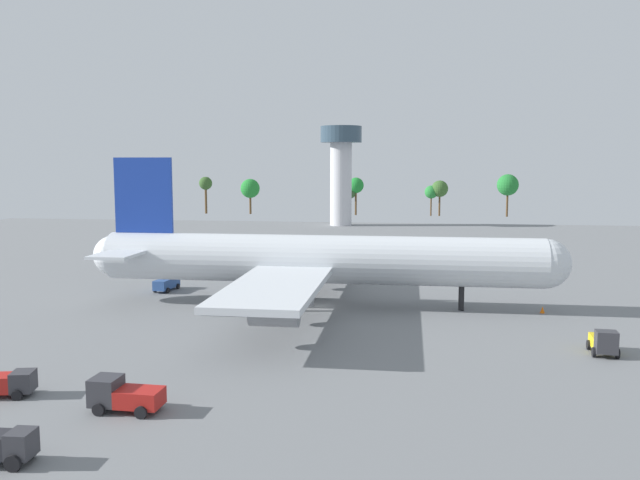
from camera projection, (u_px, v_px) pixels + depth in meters
ground_plane at (320, 306)px, 83.65m from camera, size 242.89×242.89×0.00m
cargo_airplane at (318, 260)px, 83.00m from camera, size 60.72×53.76×18.84m
fuel_truck at (2, 383)px, 50.97m from camera, size 5.31×3.13×1.96m
baggage_tug at (167, 283)px, 93.78m from camera, size 2.64×5.28×2.04m
maintenance_van at (604, 342)px, 62.13m from camera, size 2.60×4.31×2.54m
pushback_tractor at (3, 445)px, 39.47m from camera, size 4.00×2.33×2.11m
cargo_loader at (123, 395)px, 47.92m from camera, size 5.29×2.82×2.48m
safety_cone_nose at (542, 310)px, 79.65m from camera, size 0.57×0.57×0.82m
control_tower at (341, 164)px, 192.30m from camera, size 12.06×12.06×29.01m
tree_line_backdrop at (376, 187)px, 231.35m from camera, size 113.39×7.35×14.61m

